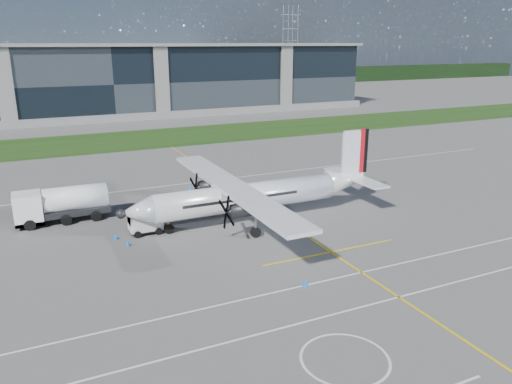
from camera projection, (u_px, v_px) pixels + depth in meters
The scene contains 16 objects.
ground at pixel (152, 148), 77.95m from camera, with size 400.00×400.00×0.00m, color #575552.
grass_strip at pixel (140, 139), 84.88m from camera, with size 400.00×18.00×0.04m, color #1A3D10.
terminal_building at pixel (106, 81), 110.46m from camera, with size 120.00×20.00×15.00m, color black.
tree_line at pixel (77, 83), 163.78m from camera, with size 400.00×6.00×6.00m, color black.
pylon_east at pixel (290, 44), 203.53m from camera, with size 9.00×4.60×30.00m, color gray, non-canonical shape.
yellow_taxiway_centerline at pixel (248, 197), 53.16m from camera, with size 0.20×70.00×0.01m, color yellow.
white_lane_line at pixel (361, 307), 31.14m from camera, with size 90.00×0.15×0.01m, color white.
turboprop_aircraft at pixel (255, 180), 45.35m from camera, with size 24.70×25.62×7.68m, color white, non-canonical shape.
fuel_tanker_truck at pixel (55, 205), 45.37m from camera, with size 8.63×2.80×3.24m, color white, non-canonical shape.
baggage_tug at pixel (146, 223), 42.96m from camera, with size 2.99×1.79×1.79m, color white, non-canonical shape.
ground_crew_person at pixel (168, 222), 42.97m from camera, with size 0.79×0.57×1.95m, color #F25907.
safety_cone_nose_stbd at pixel (139, 232), 42.73m from camera, with size 0.36×0.36×0.50m, color blue.
safety_cone_nose_port at pixel (128, 243), 40.36m from camera, with size 0.36×0.36×0.50m, color blue.
safety_cone_stbdwing at pixel (190, 187), 56.15m from camera, with size 0.36×0.36×0.50m, color blue.
safety_cone_fwd at pixel (116, 237), 41.77m from camera, with size 0.36×0.36×0.50m, color blue.
safety_cone_portwing at pixel (305, 282), 33.81m from camera, with size 0.36×0.36×0.50m, color blue.
Camera 1 is at (-17.73, -36.32, 15.89)m, focal length 35.00 mm.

